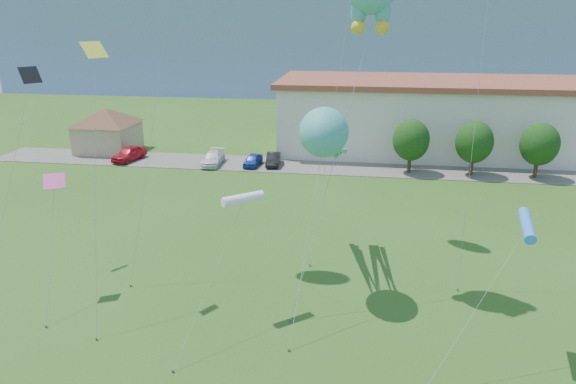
{
  "coord_description": "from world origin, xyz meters",
  "views": [
    {
      "loc": [
        5.21,
        -16.72,
        14.87
      ],
      "look_at": [
        1.56,
        8.0,
        6.33
      ],
      "focal_mm": 32.0,
      "sensor_mm": 36.0,
      "label": 1
    }
  ],
  "objects_px": {
    "parked_car_white": "(213,158)",
    "parked_car_black": "(273,159)",
    "parked_car_red": "(129,153)",
    "pavilion": "(107,126)",
    "octopus_kite": "(325,141)",
    "warehouse": "(550,118)",
    "parked_car_blue": "(253,160)"
  },
  "relations": [
    {
      "from": "parked_car_black",
      "to": "warehouse",
      "type": "bearing_deg",
      "value": 11.48
    },
    {
      "from": "parked_car_blue",
      "to": "octopus_kite",
      "type": "bearing_deg",
      "value": -63.88
    },
    {
      "from": "pavilion",
      "to": "octopus_kite",
      "type": "xyz_separation_m",
      "value": [
        27.23,
        -27.21,
        5.41
      ]
    },
    {
      "from": "warehouse",
      "to": "parked_car_blue",
      "type": "xyz_separation_m",
      "value": [
        -32.03,
        -9.82,
        -3.45
      ]
    },
    {
      "from": "pavilion",
      "to": "warehouse",
      "type": "distance_m",
      "value": 50.37
    },
    {
      "from": "warehouse",
      "to": "parked_car_red",
      "type": "xyz_separation_m",
      "value": [
        -45.8,
        -9.76,
        -3.3
      ]
    },
    {
      "from": "parked_car_white",
      "to": "parked_car_black",
      "type": "height_order",
      "value": "parked_car_white"
    },
    {
      "from": "parked_car_blue",
      "to": "pavilion",
      "type": "bearing_deg",
      "value": 172.52
    },
    {
      "from": "pavilion",
      "to": "parked_car_red",
      "type": "height_order",
      "value": "pavilion"
    },
    {
      "from": "octopus_kite",
      "to": "parked_car_white",
      "type": "bearing_deg",
      "value": 120.22
    },
    {
      "from": "warehouse",
      "to": "parked_car_white",
      "type": "bearing_deg",
      "value": -164.68
    },
    {
      "from": "parked_car_white",
      "to": "parked_car_blue",
      "type": "distance_m",
      "value": 4.3
    },
    {
      "from": "parked_car_red",
      "to": "parked_car_white",
      "type": "xyz_separation_m",
      "value": [
        9.48,
        -0.19,
        -0.1
      ]
    },
    {
      "from": "parked_car_red",
      "to": "octopus_kite",
      "type": "relative_size",
      "value": 0.35
    },
    {
      "from": "parked_car_red",
      "to": "parked_car_black",
      "type": "bearing_deg",
      "value": 14.51
    },
    {
      "from": "warehouse",
      "to": "parked_car_white",
      "type": "distance_m",
      "value": 37.81
    },
    {
      "from": "pavilion",
      "to": "parked_car_blue",
      "type": "distance_m",
      "value": 18.52
    },
    {
      "from": "parked_car_black",
      "to": "octopus_kite",
      "type": "height_order",
      "value": "octopus_kite"
    },
    {
      "from": "pavilion",
      "to": "octopus_kite",
      "type": "height_order",
      "value": "octopus_kite"
    },
    {
      "from": "parked_car_white",
      "to": "parked_car_blue",
      "type": "xyz_separation_m",
      "value": [
        4.29,
        0.13,
        -0.06
      ]
    },
    {
      "from": "pavilion",
      "to": "warehouse",
      "type": "height_order",
      "value": "warehouse"
    },
    {
      "from": "parked_car_red",
      "to": "parked_car_blue",
      "type": "bearing_deg",
      "value": 12.56
    },
    {
      "from": "parked_car_red",
      "to": "parked_car_black",
      "type": "distance_m",
      "value": 15.84
    },
    {
      "from": "pavilion",
      "to": "octopus_kite",
      "type": "bearing_deg",
      "value": -44.98
    },
    {
      "from": "parked_car_red",
      "to": "parked_car_white",
      "type": "height_order",
      "value": "parked_car_red"
    },
    {
      "from": "pavilion",
      "to": "parked_car_blue",
      "type": "bearing_deg",
      "value": -12.01
    },
    {
      "from": "parked_car_black",
      "to": "octopus_kite",
      "type": "xyz_separation_m",
      "value": [
        7.19,
        -23.91,
        7.74
      ]
    },
    {
      "from": "octopus_kite",
      "to": "pavilion",
      "type": "bearing_deg",
      "value": 135.02
    },
    {
      "from": "warehouse",
      "to": "parked_car_white",
      "type": "relative_size",
      "value": 13.25
    },
    {
      "from": "octopus_kite",
      "to": "parked_car_red",
      "type": "bearing_deg",
      "value": 134.48
    },
    {
      "from": "parked_car_black",
      "to": "parked_car_red",
      "type": "bearing_deg",
      "value": 175.93
    },
    {
      "from": "parked_car_white",
      "to": "parked_car_black",
      "type": "xyz_separation_m",
      "value": [
        6.35,
        0.66,
        -0.03
      ]
    }
  ]
}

